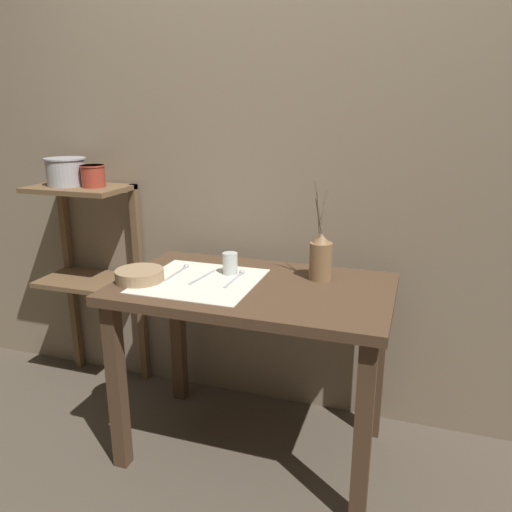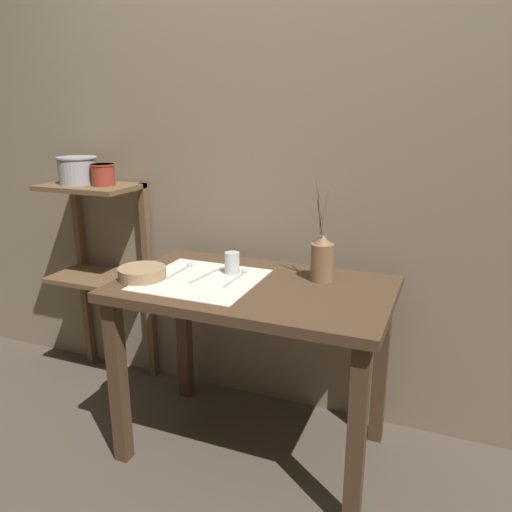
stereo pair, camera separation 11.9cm
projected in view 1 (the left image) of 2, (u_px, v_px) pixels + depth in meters
The scene contains 13 objects.
ground_plane at pixel (253, 447), 2.24m from camera, with size 12.00×12.00×0.00m, color brown.
stone_wall_back at pixel (284, 167), 2.29m from camera, with size 7.00×0.06×2.40m.
wooden_table at pixel (253, 312), 2.05m from camera, with size 1.11×0.66×0.78m.
wooden_shelf_unit at pixel (90, 250), 2.57m from camera, with size 0.48×0.30×1.09m.
linen_cloth at pixel (200, 281), 2.05m from camera, with size 0.47×0.45×0.00m.
pitcher_with_flowers at pixel (321, 258), 2.05m from camera, with size 0.09×0.09×0.41m.
wooden_bowl at pixel (140, 275), 2.04m from camera, with size 0.20×0.20×0.05m.
glass_tumbler_near at pixel (230, 263), 2.12m from camera, with size 0.06×0.06×0.09m.
spoon_outer at pixel (182, 269), 2.18m from camera, with size 0.02×0.21×0.02m.
fork_inner at pixel (202, 277), 2.08m from camera, with size 0.04×0.19×0.00m.
spoon_inner at pixel (239, 275), 2.10m from camera, with size 0.02×0.21×0.02m.
metal_pot_large at pixel (66, 171), 2.44m from camera, with size 0.20×0.20×0.13m.
metal_pot_small at pixel (93, 175), 2.40m from camera, with size 0.12×0.12×0.11m.
Camera 1 is at (0.61, -1.80, 1.46)m, focal length 35.00 mm.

